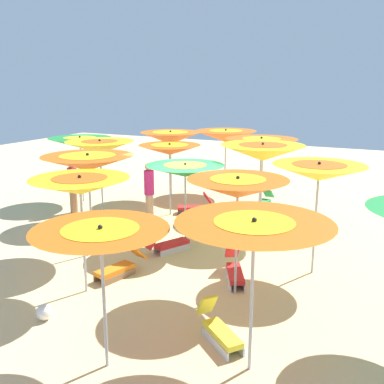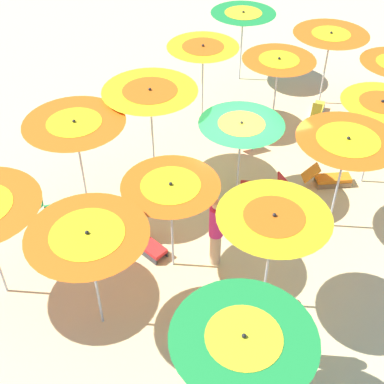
{
  "view_description": "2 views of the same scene",
  "coord_description": "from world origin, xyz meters",
  "px_view_note": "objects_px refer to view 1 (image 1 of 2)",
  "views": [
    {
      "loc": [
        9.88,
        4.81,
        4.12
      ],
      "look_at": [
        -1.91,
        -0.92,
        0.88
      ],
      "focal_mm": 41.53,
      "sensor_mm": 36.0,
      "label": 1
    },
    {
      "loc": [
        -4.39,
        -9.24,
        8.72
      ],
      "look_at": [
        -1.43,
        -1.08,
        1.3
      ],
      "focal_mm": 49.67,
      "sensor_mm": 36.0,
      "label": 2
    }
  ],
  "objects_px": {
    "lounger_5": "(263,202)",
    "beach_ball": "(44,312)",
    "beach_umbrella_2": "(263,152)",
    "lounger_4": "(169,244)",
    "beach_umbrella_3": "(261,145)",
    "beach_umbrella_5": "(254,236)",
    "beach_umbrella_12": "(88,163)",
    "lounger_3": "(235,271)",
    "lounger_0": "(220,330)",
    "beachgoer_0": "(149,191)",
    "beach_umbrella_11": "(80,186)",
    "beach_umbrella_7": "(185,171)",
    "beach_umbrella_8": "(170,150)",
    "beach_umbrella_10": "(101,241)",
    "lounger_2": "(194,207)",
    "lounger_1": "(119,267)",
    "beachgoer_1": "(73,186)",
    "beach_umbrella_6": "(238,188)",
    "beach_umbrella_4": "(226,136)",
    "beach_umbrella_9": "(171,138)",
    "beach_umbrella_13": "(100,147)",
    "beach_umbrella_1": "(319,172)"
  },
  "relations": [
    {
      "from": "lounger_0",
      "to": "lounger_3",
      "type": "height_order",
      "value": "lounger_0"
    },
    {
      "from": "beach_umbrella_7",
      "to": "lounger_0",
      "type": "relative_size",
      "value": 2.03
    },
    {
      "from": "beach_umbrella_12",
      "to": "lounger_2",
      "type": "distance_m",
      "value": 4.79
    },
    {
      "from": "beach_umbrella_2",
      "to": "beach_umbrella_5",
      "type": "relative_size",
      "value": 1.1
    },
    {
      "from": "beach_umbrella_3",
      "to": "lounger_4",
      "type": "xyz_separation_m",
      "value": [
        4.22,
        -1.0,
        -2.04
      ]
    },
    {
      "from": "beach_umbrella_12",
      "to": "lounger_0",
      "type": "bearing_deg",
      "value": 63.13
    },
    {
      "from": "lounger_5",
      "to": "beachgoer_1",
      "type": "distance_m",
      "value": 6.31
    },
    {
      "from": "beach_umbrella_7",
      "to": "beach_ball",
      "type": "relative_size",
      "value": 7.57
    },
    {
      "from": "lounger_1",
      "to": "lounger_3",
      "type": "bearing_deg",
      "value": 126.09
    },
    {
      "from": "beach_umbrella_9",
      "to": "beach_umbrella_12",
      "type": "distance_m",
      "value": 5.66
    },
    {
      "from": "beach_umbrella_3",
      "to": "lounger_0",
      "type": "bearing_deg",
      "value": 12.76
    },
    {
      "from": "beach_umbrella_8",
      "to": "lounger_2",
      "type": "relative_size",
      "value": 1.9
    },
    {
      "from": "beach_umbrella_8",
      "to": "lounger_0",
      "type": "distance_m",
      "value": 7.55
    },
    {
      "from": "beach_umbrella_3",
      "to": "beach_umbrella_12",
      "type": "height_order",
      "value": "beach_umbrella_12"
    },
    {
      "from": "beach_umbrella_11",
      "to": "beach_umbrella_13",
      "type": "bearing_deg",
      "value": -147.06
    },
    {
      "from": "beach_umbrella_7",
      "to": "beach_umbrella_8",
      "type": "distance_m",
      "value": 2.79
    },
    {
      "from": "beach_umbrella_11",
      "to": "lounger_4",
      "type": "xyz_separation_m",
      "value": [
        -2.63,
        0.47,
        -2.0
      ]
    },
    {
      "from": "beach_umbrella_12",
      "to": "beachgoer_0",
      "type": "bearing_deg",
      "value": -177.26
    },
    {
      "from": "beach_umbrella_11",
      "to": "lounger_1",
      "type": "relative_size",
      "value": 1.84
    },
    {
      "from": "beach_umbrella_11",
      "to": "beach_umbrella_12",
      "type": "relative_size",
      "value": 0.96
    },
    {
      "from": "beach_umbrella_8",
      "to": "lounger_2",
      "type": "bearing_deg",
      "value": 123.66
    },
    {
      "from": "beach_umbrella_2",
      "to": "lounger_4",
      "type": "relative_size",
      "value": 2.09
    },
    {
      "from": "lounger_0",
      "to": "lounger_3",
      "type": "bearing_deg",
      "value": 143.91
    },
    {
      "from": "beach_umbrella_7",
      "to": "beach_umbrella_11",
      "type": "distance_m",
      "value": 3.32
    },
    {
      "from": "beach_umbrella_6",
      "to": "beach_ball",
      "type": "xyz_separation_m",
      "value": [
        2.47,
        -2.7,
        -2.03
      ]
    },
    {
      "from": "beach_umbrella_3",
      "to": "beach_umbrella_7",
      "type": "bearing_deg",
      "value": -13.35
    },
    {
      "from": "beach_umbrella_4",
      "to": "lounger_5",
      "type": "bearing_deg",
      "value": 54.43
    },
    {
      "from": "beach_umbrella_4",
      "to": "lounger_3",
      "type": "distance_m",
      "value": 8.03
    },
    {
      "from": "beach_umbrella_3",
      "to": "beach_umbrella_5",
      "type": "distance_m",
      "value": 8.15
    },
    {
      "from": "lounger_5",
      "to": "beachgoer_1",
      "type": "xyz_separation_m",
      "value": [
        3.27,
        -5.36,
        0.69
      ]
    },
    {
      "from": "beachgoer_1",
      "to": "beach_umbrella_7",
      "type": "bearing_deg",
      "value": -88.68
    },
    {
      "from": "beach_umbrella_8",
      "to": "beach_umbrella_11",
      "type": "distance_m",
      "value": 5.59
    },
    {
      "from": "beach_umbrella_8",
      "to": "lounger_4",
      "type": "height_order",
      "value": "beach_umbrella_8"
    },
    {
      "from": "lounger_3",
      "to": "lounger_0",
      "type": "bearing_deg",
      "value": -12.05
    },
    {
      "from": "beachgoer_1",
      "to": "beach_umbrella_12",
      "type": "bearing_deg",
      "value": -118.91
    },
    {
      "from": "beach_ball",
      "to": "lounger_4",
      "type": "bearing_deg",
      "value": 173.78
    },
    {
      "from": "beach_umbrella_8",
      "to": "beach_umbrella_10",
      "type": "height_order",
      "value": "beach_umbrella_8"
    },
    {
      "from": "lounger_5",
      "to": "beach_ball",
      "type": "bearing_deg",
      "value": -5.79
    },
    {
      "from": "beach_umbrella_4",
      "to": "lounger_1",
      "type": "relative_size",
      "value": 1.86
    },
    {
      "from": "beach_umbrella_12",
      "to": "beach_umbrella_5",
      "type": "bearing_deg",
      "value": 61.96
    },
    {
      "from": "beachgoer_1",
      "to": "lounger_4",
      "type": "bearing_deg",
      "value": -96.51
    },
    {
      "from": "beach_umbrella_5",
      "to": "beach_umbrella_2",
      "type": "bearing_deg",
      "value": -163.93
    },
    {
      "from": "beachgoer_1",
      "to": "lounger_5",
      "type": "bearing_deg",
      "value": -44.56
    },
    {
      "from": "lounger_5",
      "to": "beach_ball",
      "type": "relative_size",
      "value": 4.24
    },
    {
      "from": "beach_umbrella_8",
      "to": "lounger_0",
      "type": "xyz_separation_m",
      "value": [
        5.99,
        4.18,
        -1.89
      ]
    },
    {
      "from": "beach_umbrella_1",
      "to": "beach_umbrella_7",
      "type": "relative_size",
      "value": 1.15
    },
    {
      "from": "beach_umbrella_4",
      "to": "beach_umbrella_11",
      "type": "height_order",
      "value": "beach_umbrella_4"
    },
    {
      "from": "beach_umbrella_12",
      "to": "beach_ball",
      "type": "height_order",
      "value": "beach_umbrella_12"
    },
    {
      "from": "beach_umbrella_8",
      "to": "lounger_0",
      "type": "bearing_deg",
      "value": 34.94
    },
    {
      "from": "lounger_5",
      "to": "beachgoer_0",
      "type": "xyz_separation_m",
      "value": [
        2.95,
        -2.68,
        0.75
      ]
    }
  ]
}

